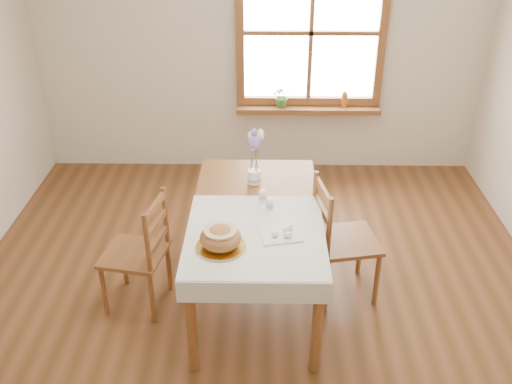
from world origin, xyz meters
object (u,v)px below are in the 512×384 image
flower_vase (254,178)px  chair_left (134,252)px  bread_plate (221,247)px  dining_table (256,221)px  chair_right (346,239)px

flower_vase → chair_left: bearing=-150.5°
chair_left → bread_plate: size_ratio=2.96×
dining_table → chair_left: size_ratio=1.77×
chair_left → bread_plate: bearing=71.0°
dining_table → chair_right: 0.69m
chair_right → bread_plate: bearing=110.5°
dining_table → flower_vase: 0.41m
bread_plate → chair_left: bearing=150.4°
dining_table → chair_left: bearing=-173.9°
flower_vase → bread_plate: bearing=-102.7°
dining_table → flower_vase: (-0.02, 0.39, 0.14)m
dining_table → chair_right: bearing=5.4°
chair_left → flower_vase: 1.04m
chair_left → flower_vase: size_ratio=8.31×
chair_right → chair_left: bearing=85.2°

